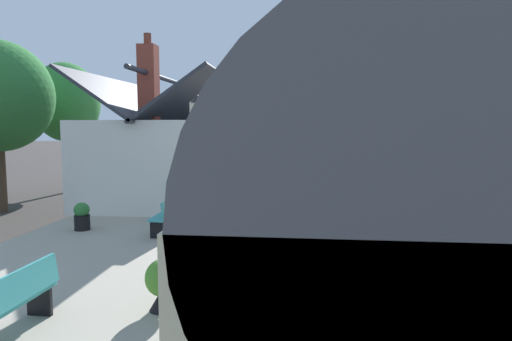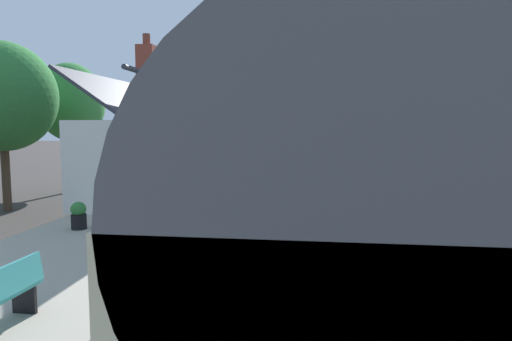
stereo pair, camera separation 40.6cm
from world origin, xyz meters
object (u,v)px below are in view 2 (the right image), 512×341
object	(u,v)px
bench_mid_platform	(163,214)
station_sign_board	(265,153)
planter_edge_far	(79,215)
tree_far_right	(1,97)
station_building	(170,156)
planter_bench_left	(213,176)
planter_by_door	(145,283)
lamp_post_platform	(187,148)
train	(322,174)
tree_mid_background	(71,103)

from	to	relation	value
bench_mid_platform	station_sign_board	world-z (taller)	station_sign_board
planter_edge_far	tree_far_right	bearing A→B (deg)	47.40
planter_edge_far	tree_far_right	size ratio (longest dim) A/B	0.10
station_building	tree_far_right	bearing A→B (deg)	85.33
bench_mid_platform	planter_bench_left	bearing A→B (deg)	5.87
planter_by_door	tree_far_right	size ratio (longest dim) A/B	0.11
planter_edge_far	station_sign_board	bearing A→B (deg)	-14.15
lamp_post_platform	bench_mid_platform	bearing A→B (deg)	27.79
train	bench_mid_platform	size ratio (longest dim) A/B	14.24
train	planter_by_door	xyz separation A→B (m)	(-5.93, 2.67, -0.99)
station_building	bench_mid_platform	world-z (taller)	station_building
station_sign_board	tree_mid_background	xyz separation A→B (m)	(-2.07, 10.08, 2.70)
planter_edge_far	station_sign_board	xyz separation A→B (m)	(13.56, -3.42, 0.83)
station_building	planter_bench_left	xyz separation A→B (m)	(4.89, -0.52, -1.30)
bench_mid_platform	planter_edge_far	size ratio (longest dim) A/B	1.96
station_building	planter_bench_left	distance (m)	5.08
tree_mid_background	station_sign_board	bearing A→B (deg)	-78.41
tree_mid_background	train	bearing A→B (deg)	-128.23
planter_bench_left	planter_by_door	bearing A→B (deg)	-170.87
train	tree_mid_background	xyz separation A→B (m)	(10.23, 12.98, 2.50)
lamp_post_platform	planter_bench_left	bearing A→B (deg)	10.96
planter_by_door	tree_far_right	distance (m)	15.11
planter_by_door	planter_edge_far	bearing A→B (deg)	37.97
bench_mid_platform	tree_far_right	bearing A→B (deg)	55.49
bench_mid_platform	planter_bench_left	xyz separation A→B (m)	(10.36, 1.07, -0.22)
train	planter_by_door	bearing A→B (deg)	155.74
train	bench_mid_platform	world-z (taller)	train
planter_bench_left	lamp_post_platform	distance (m)	13.58
planter_edge_far	planter_by_door	world-z (taller)	planter_by_door
planter_edge_far	planter_bench_left	bearing A→B (deg)	-6.87
station_building	bench_mid_platform	size ratio (longest dim) A/B	5.57
tree_mid_background	tree_far_right	size ratio (longest dim) A/B	0.98
bench_mid_platform	planter_edge_far	distance (m)	2.31
train	planter_bench_left	world-z (taller)	train
train	planter_bench_left	size ratio (longest dim) A/B	28.48
lamp_post_platform	tree_mid_background	bearing A→B (deg)	36.01
bench_mid_platform	lamp_post_platform	size ratio (longest dim) A/B	0.43
tree_far_right	train	bearing A→B (deg)	-110.21
planter_edge_far	bench_mid_platform	bearing A→B (deg)	-91.88
station_building	planter_by_door	xyz separation A→B (m)	(-10.06, -2.93, -1.16)
bench_mid_platform	tree_mid_background	xyz separation A→B (m)	(11.57, 8.97, 3.41)
tree_mid_background	planter_bench_left	bearing A→B (deg)	-98.70
lamp_post_platform	station_sign_board	bearing A→B (deg)	1.30
train	tree_far_right	xyz separation A→B (m)	(4.72, 12.82, 2.46)
station_sign_board	tree_far_right	bearing A→B (deg)	127.34
tree_mid_background	planter_by_door	bearing A→B (deg)	-147.46
station_building	tree_mid_background	bearing A→B (deg)	50.45
lamp_post_platform	tree_mid_background	xyz separation A→B (m)	(14.38, 10.46, 1.59)
station_sign_board	train	bearing A→B (deg)	-166.74
station_sign_board	planter_edge_far	bearing A→B (deg)	165.85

